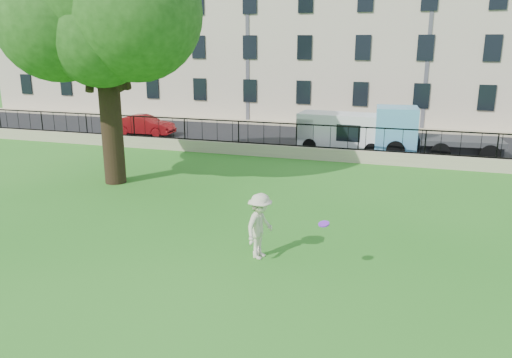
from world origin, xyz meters
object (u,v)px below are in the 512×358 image
(frisbee, at_px, (324,224))
(red_sedan, at_px, (144,125))
(white_van, at_px, (344,132))
(man, at_px, (260,226))
(blue_truck, at_px, (435,133))

(frisbee, distance_m, red_sedan, 21.02)
(red_sedan, bearing_deg, white_van, -96.47)
(man, xyz_separation_m, white_van, (0.28, 14.21, 0.10))
(man, height_order, red_sedan, man)
(red_sedan, bearing_deg, blue_truck, -95.23)
(blue_truck, bearing_deg, man, -112.91)
(white_van, height_order, blue_truck, blue_truck)
(man, distance_m, red_sedan, 19.41)
(frisbee, xyz_separation_m, white_van, (-1.50, 14.82, -0.38))
(red_sedan, xyz_separation_m, white_van, (12.32, -1.00, 0.37))
(man, bearing_deg, blue_truck, -6.74)
(red_sedan, xyz_separation_m, blue_truck, (16.82, -1.00, 0.60))
(man, bearing_deg, frisbee, -97.12)
(man, bearing_deg, white_van, 10.72)
(white_van, bearing_deg, blue_truck, 4.23)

